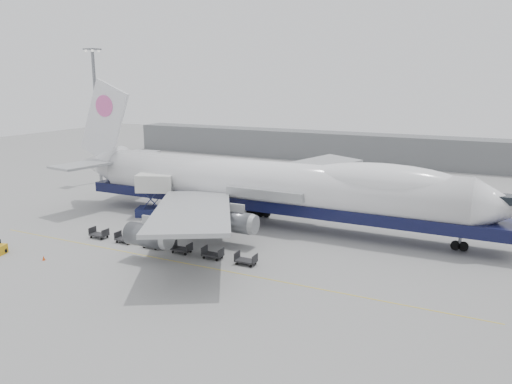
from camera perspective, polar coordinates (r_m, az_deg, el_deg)
The scene contains 13 objects.
ground at distance 59.96m, azimuth -3.48°, elevation -6.56°, with size 260.00×260.00×0.00m, color gray.
apron_line at distance 55.16m, azimuth -6.60°, elevation -8.38°, with size 60.00×0.15×0.01m, color gold.
hangar at distance 126.08m, azimuth 8.46°, elevation 5.19°, with size 110.00×8.00×7.00m, color slate.
floodlight_mast at distance 101.50m, azimuth -17.78°, elevation 9.03°, with size 2.40×2.40×25.43m.
airliner at distance 68.47m, azimuth 1.91°, elevation 0.79°, with size 67.00×55.30×19.98m.
catering_truck at distance 74.80m, azimuth -11.37°, elevation -0.12°, with size 6.37×5.38×6.26m.
traffic_cone at distance 61.19m, azimuth -23.10°, elevation -6.97°, with size 0.34×0.34×0.50m.
dolly_0 at distance 66.92m, azimuth -17.50°, elevation -4.60°, with size 2.30×1.35×1.30m.
dolly_1 at distance 64.15m, azimuth -14.75°, elevation -5.17°, with size 2.30×1.35×1.30m.
dolly_2 at distance 61.55m, azimuth -11.75°, elevation -5.78°, with size 2.30×1.35×1.30m.
dolly_3 at distance 59.14m, azimuth -8.49°, elevation -6.42°, with size 2.30×1.35×1.30m.
dolly_4 at distance 56.94m, azimuth -4.96°, elevation -7.09°, with size 2.30×1.35×1.30m.
dolly_5 at distance 54.98m, azimuth -1.16°, elevation -7.78°, with size 2.30×1.35×1.30m.
Camera 1 is at (28.28, -49.02, 19.82)m, focal length 35.00 mm.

